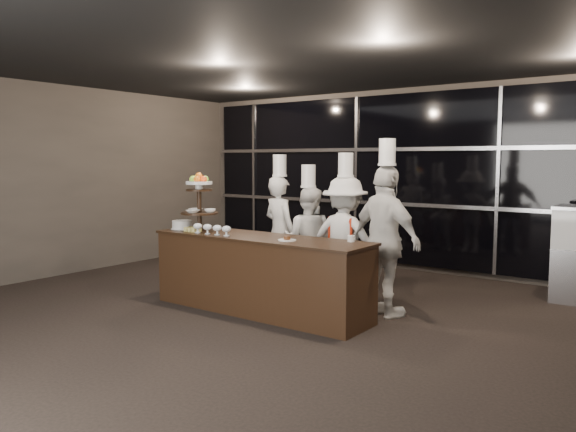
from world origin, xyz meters
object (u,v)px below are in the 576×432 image
Objects in this scene: layer_cake at (182,225)px; chef_a at (280,230)px; buffet_counter at (260,274)px; display_stand at (199,198)px; chef_d at (386,240)px; chef_b at (308,239)px; chef_c at (345,239)px.

chef_a is (0.68, 1.23, -0.14)m from layer_cake.
display_stand reaches higher than buffet_counter.
display_stand is 2.45m from chef_d.
chef_b reaches higher than buffet_counter.
layer_cake is at bearing -163.28° from chef_d.
chef_d is at bearing -13.74° from chef_a.
display_stand is at bearing -108.92° from chef_a.
buffet_counter is 1.61× the size of chef_b.
chef_d is (1.36, -0.41, 0.15)m from chef_b.
chef_a reaches higher than chef_b.
chef_a is 0.54m from chef_b.
chef_a is (0.41, 1.18, -0.51)m from display_stand.
layer_cake is 0.15× the size of chef_d.
chef_b is at bearing 93.37° from buffet_counter.
chef_b is 0.67m from chef_c.
chef_c reaches higher than display_stand.
chef_c is 0.76m from chef_d.
chef_d is at bearing -16.66° from chef_b.
chef_a is at bearing 61.14° from layer_cake.
layer_cake is at bearing -135.67° from chef_b.
layer_cake reaches higher than buffet_counter.
chef_b is (0.93, 1.13, -0.59)m from display_stand.
display_stand is 0.36× the size of chef_d.
display_stand is 1.35m from chef_a.
buffet_counter is 1.55m from chef_d.
buffet_counter is 9.47× the size of layer_cake.
chef_a reaches higher than display_stand.
layer_cake is 1.70m from chef_b.
chef_b is 1.43m from chef_d.
chef_c is (1.59, 1.00, -0.52)m from display_stand.
chef_a is at bearing 166.26° from chef_d.
display_stand is 0.39× the size of chef_a.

